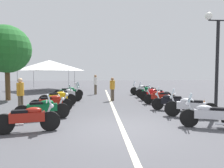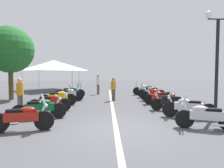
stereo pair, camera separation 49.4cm
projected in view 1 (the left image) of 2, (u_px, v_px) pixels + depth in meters
ground_plane at (122, 129)px, 6.90m from camera, size 80.00×80.00×0.00m
lane_centre_stripe at (112, 105)px, 11.71m from camera, size 20.04×0.16×0.01m
motorcycle_left_row_0 at (29, 118)px, 6.45m from camera, size 0.75×2.00×1.21m
motorcycle_left_row_1 at (43, 109)px, 8.16m from camera, size 0.83×2.12×1.00m
motorcycle_left_row_2 at (52, 103)px, 9.80m from camera, size 0.74×2.03×0.99m
motorcycle_left_row_3 at (58, 98)px, 11.45m from camera, size 0.82×2.07×1.23m
motorcycle_left_row_4 at (67, 95)px, 13.14m from camera, size 0.95×2.02×1.22m
motorcycle_left_row_5 at (69, 92)px, 14.89m from camera, size 0.85×2.14×1.21m
motorcycle_right_row_0 at (209, 115)px, 6.92m from camera, size 0.93×1.92×1.20m
motorcycle_right_row_1 at (190, 107)px, 8.55m from camera, size 1.08×2.04×1.22m
motorcycle_right_row_2 at (171, 101)px, 10.18m from camera, size 0.86×1.96×1.19m
motorcycle_right_row_3 at (160, 97)px, 12.00m from camera, size 0.93×1.93×1.19m
motorcycle_right_row_4 at (155, 94)px, 13.49m from camera, size 0.90×2.07×1.00m
motorcycle_right_row_5 at (149, 92)px, 15.15m from camera, size 0.95×1.97×1.21m
motorcycle_right_row_6 at (143, 89)px, 16.99m from camera, size 0.93×2.12×1.22m
street_lamp_twin_globe at (218, 45)px, 8.98m from camera, size 0.32×1.22×4.57m
traffic_cone_0 at (173, 96)px, 13.65m from camera, size 0.36×0.36×0.61m
traffic_cone_1 at (204, 106)px, 9.83m from camera, size 0.36×0.36×0.61m
bystander_0 at (112, 87)px, 13.54m from camera, size 0.43×0.37×1.58m
bystander_1 at (20, 93)px, 9.53m from camera, size 0.52×0.32×1.66m
bystander_2 at (95, 83)px, 17.39m from camera, size 0.48×0.32×1.71m
roadside_tree_1 at (7, 49)px, 13.67m from camera, size 3.24×3.24×5.12m
event_tent at (49, 65)px, 21.20m from camera, size 5.26×5.26×3.20m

